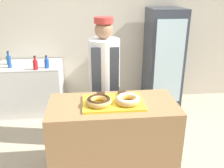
{
  "coord_description": "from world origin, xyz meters",
  "views": [
    {
      "loc": [
        -0.25,
        -2.33,
        2.04
      ],
      "look_at": [
        0.0,
        0.1,
        1.08
      ],
      "focal_mm": 40.0,
      "sensor_mm": 36.0,
      "label": 1
    }
  ],
  "objects_px": {
    "serving_tray": "(113,102)",
    "brownie_back_right": "(122,94)",
    "donut_chocolate_glaze": "(99,101)",
    "chest_freezer": "(31,88)",
    "baker_person": "(104,81)",
    "bottle_red": "(35,64)",
    "bottle_blue_b": "(47,63)",
    "donut_light_glaze": "(128,99)",
    "bottle_blue": "(9,61)",
    "brownie_back_left": "(101,95)",
    "beverage_fridge": "(163,60)",
    "bottle_green": "(9,60)"
  },
  "relations": [
    {
      "from": "brownie_back_right",
      "to": "bottle_red",
      "type": "xyz_separation_m",
      "value": [
        -1.17,
        1.3,
        -0.02
      ]
    },
    {
      "from": "chest_freezer",
      "to": "bottle_blue_b",
      "type": "relative_size",
      "value": 5.2
    },
    {
      "from": "bottle_blue",
      "to": "bottle_red",
      "type": "xyz_separation_m",
      "value": [
        0.42,
        -0.14,
        -0.02
      ]
    },
    {
      "from": "serving_tray",
      "to": "chest_freezer",
      "type": "height_order",
      "value": "serving_tray"
    },
    {
      "from": "donut_light_glaze",
      "to": "serving_tray",
      "type": "bearing_deg",
      "value": 161.14
    },
    {
      "from": "beverage_fridge",
      "to": "bottle_red",
      "type": "relative_size",
      "value": 7.92
    },
    {
      "from": "donut_chocolate_glaze",
      "to": "brownie_back_left",
      "type": "height_order",
      "value": "donut_chocolate_glaze"
    },
    {
      "from": "serving_tray",
      "to": "bottle_blue_b",
      "type": "xyz_separation_m",
      "value": [
        -0.89,
        1.52,
        0.0
      ]
    },
    {
      "from": "donut_chocolate_glaze",
      "to": "chest_freezer",
      "type": "height_order",
      "value": "donut_chocolate_glaze"
    },
    {
      "from": "brownie_back_right",
      "to": "baker_person",
      "type": "relative_size",
      "value": 0.05
    },
    {
      "from": "serving_tray",
      "to": "chest_freezer",
      "type": "relative_size",
      "value": 0.6
    },
    {
      "from": "donut_light_glaze",
      "to": "bottle_green",
      "type": "relative_size",
      "value": 1.28
    },
    {
      "from": "beverage_fridge",
      "to": "bottle_green",
      "type": "bearing_deg",
      "value": 178.79
    },
    {
      "from": "baker_person",
      "to": "brownie_back_right",
      "type": "bearing_deg",
      "value": -73.7
    },
    {
      "from": "chest_freezer",
      "to": "bottle_blue_b",
      "type": "distance_m",
      "value": 0.63
    },
    {
      "from": "brownie_back_right",
      "to": "beverage_fridge",
      "type": "distance_m",
      "value": 1.83
    },
    {
      "from": "brownie_back_left",
      "to": "baker_person",
      "type": "xyz_separation_m",
      "value": [
        0.08,
        0.53,
        -0.05
      ]
    },
    {
      "from": "bottle_blue_b",
      "to": "bottle_red",
      "type": "relative_size",
      "value": 0.93
    },
    {
      "from": "brownie_back_left",
      "to": "chest_freezer",
      "type": "height_order",
      "value": "brownie_back_left"
    },
    {
      "from": "bottle_red",
      "to": "baker_person",
      "type": "bearing_deg",
      "value": -37.06
    },
    {
      "from": "donut_chocolate_glaze",
      "to": "bottle_blue",
      "type": "bearing_deg",
      "value": 129.0
    },
    {
      "from": "baker_person",
      "to": "bottle_blue",
      "type": "distance_m",
      "value": 1.7
    },
    {
      "from": "serving_tray",
      "to": "chest_freezer",
      "type": "bearing_deg",
      "value": 125.29
    },
    {
      "from": "serving_tray",
      "to": "brownie_back_right",
      "type": "distance_m",
      "value": 0.19
    },
    {
      "from": "donut_chocolate_glaze",
      "to": "brownie_back_left",
      "type": "bearing_deg",
      "value": 81.09
    },
    {
      "from": "brownie_back_left",
      "to": "bottle_green",
      "type": "distance_m",
      "value": 2.16
    },
    {
      "from": "beverage_fridge",
      "to": "donut_light_glaze",
      "type": "bearing_deg",
      "value": -117.04
    },
    {
      "from": "serving_tray",
      "to": "bottle_blue",
      "type": "relative_size",
      "value": 2.35
    },
    {
      "from": "chest_freezer",
      "to": "bottle_red",
      "type": "bearing_deg",
      "value": -58.21
    },
    {
      "from": "brownie_back_right",
      "to": "bottle_red",
      "type": "bearing_deg",
      "value": 131.97
    },
    {
      "from": "bottle_green",
      "to": "bottle_red",
      "type": "height_order",
      "value": "bottle_red"
    },
    {
      "from": "brownie_back_left",
      "to": "donut_chocolate_glaze",
      "type": "bearing_deg",
      "value": -98.91
    },
    {
      "from": "donut_light_glaze",
      "to": "chest_freezer",
      "type": "relative_size",
      "value": 0.25
    },
    {
      "from": "donut_chocolate_glaze",
      "to": "bottle_blue_b",
      "type": "distance_m",
      "value": 1.74
    },
    {
      "from": "bottle_green",
      "to": "brownie_back_left",
      "type": "bearing_deg",
      "value": -48.78
    },
    {
      "from": "chest_freezer",
      "to": "brownie_back_right",
      "type": "bearing_deg",
      "value": -49.63
    },
    {
      "from": "donut_light_glaze",
      "to": "bottle_red",
      "type": "xyz_separation_m",
      "value": [
        -1.2,
        1.5,
        -0.05
      ]
    },
    {
      "from": "brownie_back_right",
      "to": "bottle_red",
      "type": "relative_size",
      "value": 0.41
    },
    {
      "from": "beverage_fridge",
      "to": "bottle_red",
      "type": "bearing_deg",
      "value": -172.65
    },
    {
      "from": "brownie_back_right",
      "to": "brownie_back_left",
      "type": "bearing_deg",
      "value": 180.0
    },
    {
      "from": "chest_freezer",
      "to": "bottle_red",
      "type": "height_order",
      "value": "bottle_red"
    },
    {
      "from": "donut_light_glaze",
      "to": "bottle_blue",
      "type": "relative_size",
      "value": 0.99
    },
    {
      "from": "bottle_green",
      "to": "bottle_blue_b",
      "type": "height_order",
      "value": "bottle_green"
    },
    {
      "from": "serving_tray",
      "to": "chest_freezer",
      "type": "xyz_separation_m",
      "value": [
        -1.22,
        1.73,
        -0.49
      ]
    },
    {
      "from": "donut_light_glaze",
      "to": "chest_freezer",
      "type": "bearing_deg",
      "value": 127.63
    },
    {
      "from": "baker_person",
      "to": "bottle_red",
      "type": "height_order",
      "value": "baker_person"
    },
    {
      "from": "donut_light_glaze",
      "to": "bottle_blue_b",
      "type": "relative_size",
      "value": 1.32
    },
    {
      "from": "serving_tray",
      "to": "bottle_blue",
      "type": "bearing_deg",
      "value": 132.89
    },
    {
      "from": "brownie_back_right",
      "to": "bottle_blue_b",
      "type": "xyz_separation_m",
      "value": [
        -1.01,
        1.37,
        -0.03
      ]
    },
    {
      "from": "donut_chocolate_glaze",
      "to": "bottle_red",
      "type": "xyz_separation_m",
      "value": [
        -0.9,
        1.5,
        -0.05
      ]
    }
  ]
}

